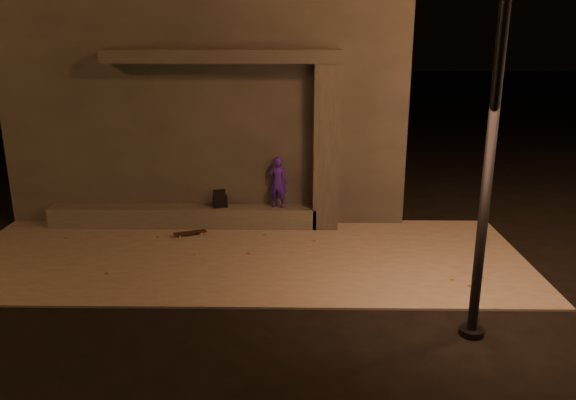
{
  "coord_description": "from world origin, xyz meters",
  "views": [
    {
      "loc": [
        1.06,
        -8.28,
        4.21
      ],
      "look_at": [
        0.9,
        2.0,
        1.17
      ],
      "focal_mm": 35.0,
      "sensor_mm": 36.0,
      "label": 1
    }
  ],
  "objects_px": {
    "skateboard": "(190,233)",
    "street_lamp_0": "(500,58)",
    "skateboarder": "(278,182)",
    "column": "(326,148)",
    "backpack": "(220,201)"
  },
  "relations": [
    {
      "from": "skateboarder",
      "to": "backpack",
      "type": "distance_m",
      "value": 1.37
    },
    {
      "from": "backpack",
      "to": "street_lamp_0",
      "type": "distance_m",
      "value": 7.15
    },
    {
      "from": "skateboarder",
      "to": "street_lamp_0",
      "type": "relative_size",
      "value": 0.17
    },
    {
      "from": "skateboard",
      "to": "column",
      "type": "bearing_deg",
      "value": -9.09
    },
    {
      "from": "column",
      "to": "skateboarder",
      "type": "relative_size",
      "value": 3.12
    },
    {
      "from": "column",
      "to": "skateboard",
      "type": "height_order",
      "value": "column"
    },
    {
      "from": "skateboard",
      "to": "street_lamp_0",
      "type": "xyz_separation_m",
      "value": [
        4.86,
        -4.04,
        3.82
      ]
    },
    {
      "from": "backpack",
      "to": "skateboard",
      "type": "distance_m",
      "value": 1.02
    },
    {
      "from": "column",
      "to": "backpack",
      "type": "distance_m",
      "value": 2.64
    },
    {
      "from": "column",
      "to": "skateboarder",
      "type": "distance_m",
      "value": 1.3
    },
    {
      "from": "street_lamp_0",
      "to": "skateboarder",
      "type": "bearing_deg",
      "value": 122.4
    },
    {
      "from": "column",
      "to": "skateboarder",
      "type": "height_order",
      "value": "column"
    },
    {
      "from": "column",
      "to": "skateboard",
      "type": "bearing_deg",
      "value": -167.51
    },
    {
      "from": "column",
      "to": "street_lamp_0",
      "type": "xyz_separation_m",
      "value": [
        1.93,
        -4.69,
        2.08
      ]
    },
    {
      "from": "skateboarder",
      "to": "street_lamp_0",
      "type": "xyz_separation_m",
      "value": [
        2.97,
        -4.69,
        2.86
      ]
    }
  ]
}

